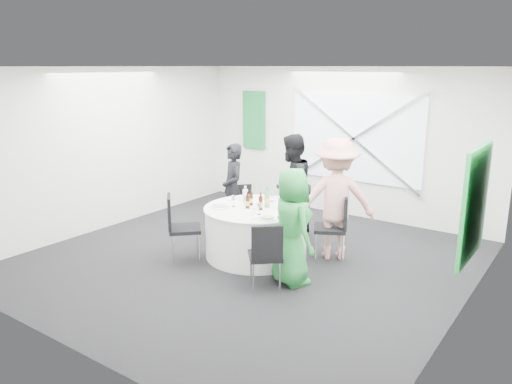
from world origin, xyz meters
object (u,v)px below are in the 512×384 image
Objects in this scene: chair_back_right at (336,222)px; person_woman_pink at (336,199)px; banquet_table at (256,232)px; person_man_back at (291,186)px; chair_front_right at (266,252)px; green_water_bottle at (267,199)px; person_man_back_left at (233,189)px; person_woman_green at (292,227)px; chair_back at (291,208)px; chair_back_left at (242,206)px; clear_water_bottle at (245,198)px; chair_front_left at (178,223)px.

chair_back_right is 0.34m from person_woman_pink.
person_man_back is (-0.07, 1.12, 0.49)m from banquet_table.
chair_back_right is 1.50m from chair_front_right.
green_water_bottle reaches higher than chair_back_right.
person_woman_green is (1.90, -1.20, 0.00)m from person_man_back_left.
chair_back is 0.82m from chair_back_left.
chair_back_left is (-0.72, -0.39, -0.00)m from chair_back.
person_woman_pink is at bearing 30.17° from green_water_bottle.
chair_back_right is 1.29m from person_man_back.
clear_water_bottle is (0.58, -0.70, 0.39)m from chair_back_left.
chair_front_right is 1.61m from person_woman_pink.
chair_back_right is 0.55× the size of person_woman_pink.
chair_back_right is 3.14× the size of green_water_bottle.
green_water_bottle is (0.12, 0.12, 0.51)m from banquet_table.
chair_front_left reaches higher than banquet_table.
person_man_back reaches higher than chair_back.
banquet_table is at bearing -90.00° from chair_back_left.
banquet_table is 1.29m from person_woman_pink.
person_woman_pink is at bearing 32.03° from banquet_table.
person_woman_green is at bearing -125.15° from chair_front_left.
person_man_back_left is at bearing -83.32° from chair_front_right.
chair_back_right reaches higher than chair_back_left.
green_water_bottle reaches higher than chair_back_left.
person_woman_green is at bearing 55.07° from person_woman_pink.
clear_water_bottle is (-1.01, 0.94, 0.35)m from chair_front_right.
person_man_back is at bearing -17.54° from chair_back_left.
person_woman_green is at bearing -28.92° from banquet_table.
chair_front_right is 0.50m from person_woman_green.
person_man_back reaches higher than chair_front_right.
banquet_table is 1.05m from chair_back_left.
banquet_table is 5.11× the size of clear_water_bottle.
person_man_back is 1.12m from clear_water_bottle.
chair_front_left reaches higher than chair_back.
chair_back_left is at bearing 138.07° from banquet_table.
green_water_bottle is at bearing 43.14° from banquet_table.
chair_back is 2.79× the size of clear_water_bottle.
banquet_table is 0.54m from clear_water_bottle.
chair_front_right is at bearing -48.91° from banquet_table.
person_woman_green reaches higher than chair_back_left.
person_woman_green is (-0.12, -1.06, 0.19)m from chair_back_right.
chair_back_right is 1.09m from person_woman_green.
chair_front_left is at bearing 38.27° from person_woman_green.
chair_front_left is at bearing -139.73° from chair_back_left.
chair_front_left is (-1.88, -1.35, 0.00)m from chair_back_right.
person_man_back_left is 0.89× the size of person_man_back.
person_woman_pink is 1.15m from person_woman_green.
chair_back_right is 1.09× the size of chair_front_right.
person_woman_green reaches higher than banquet_table.
person_man_back is 5.46× the size of green_water_bottle.
chair_back_left is 2.66× the size of green_water_bottle.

